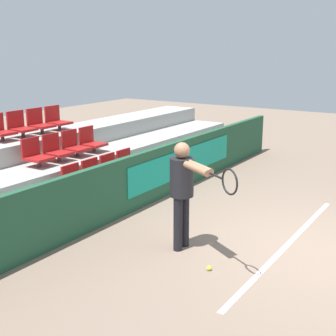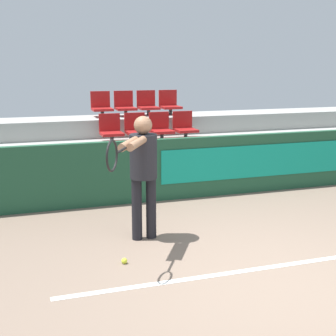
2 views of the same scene
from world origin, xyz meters
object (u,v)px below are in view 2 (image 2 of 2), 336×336
at_px(stadium_chair_10, 148,105).
at_px(tennis_ball, 124,261).
at_px(stadium_chair_6, 161,128).
at_px(stadium_chair_9, 125,105).
at_px(stadium_chair_1, 150,157).
at_px(stadium_chair_5, 136,129).
at_px(tennis_player, 142,165).
at_px(stadium_chair_4, 111,130).
at_px(stadium_chair_7, 185,127).
at_px(stadium_chair_2, 177,155).
at_px(stadium_chair_8, 101,106).
at_px(stadium_chair_11, 170,104).
at_px(stadium_chair_3, 202,154).
at_px(stadium_chair_0, 122,159).

distance_m(stadium_chair_10, tennis_ball, 5.31).
bearing_deg(stadium_chair_10, stadium_chair_6, -90.00).
bearing_deg(stadium_chair_9, stadium_chair_1, -90.00).
distance_m(stadium_chair_5, tennis_player, 3.37).
bearing_deg(stadium_chair_4, stadium_chair_7, 0.00).
height_order(stadium_chair_2, stadium_chair_10, stadium_chair_10).
distance_m(stadium_chair_2, stadium_chair_6, 1.04).
distance_m(stadium_chair_2, stadium_chair_5, 1.15).
xyz_separation_m(stadium_chair_10, tennis_player, (-1.24, -4.26, -0.35)).
relative_size(stadium_chair_8, tennis_player, 0.33).
relative_size(stadium_chair_4, stadium_chair_10, 1.00).
relative_size(stadium_chair_5, stadium_chair_11, 1.00).
bearing_deg(stadium_chair_10, tennis_player, -106.20).
bearing_deg(stadium_chair_6, stadium_chair_8, 135.53).
relative_size(stadium_chair_3, stadium_chair_4, 1.00).
relative_size(stadium_chair_1, stadium_chair_5, 1.00).
bearing_deg(stadium_chair_1, stadium_chair_7, 44.47).
height_order(stadium_chair_6, stadium_chair_11, stadium_chair_11).
xyz_separation_m(stadium_chair_3, stadium_chair_10, (-0.49, 1.94, 0.74)).
distance_m(stadium_chair_0, stadium_chair_11, 2.55).
bearing_deg(stadium_chair_2, tennis_player, -118.09).
bearing_deg(stadium_chair_5, tennis_ball, -106.03).
height_order(stadium_chair_0, stadium_chair_10, stadium_chair_10).
height_order(stadium_chair_8, stadium_chair_10, same).
xyz_separation_m(stadium_chair_0, stadium_chair_9, (0.49, 1.94, 0.74)).
relative_size(stadium_chair_7, tennis_player, 0.33).
distance_m(stadium_chair_3, stadium_chair_9, 2.30).
distance_m(stadium_chair_4, stadium_chair_5, 0.49).
bearing_deg(stadium_chair_3, tennis_ball, -125.66).
bearing_deg(stadium_chair_6, stadium_chair_1, -116.99).
bearing_deg(stadium_chair_0, stadium_chair_6, 44.47).
bearing_deg(stadium_chair_3, stadium_chair_4, 146.80).
height_order(stadium_chair_1, tennis_player, tennis_player).
relative_size(stadium_chair_7, stadium_chair_11, 1.00).
bearing_deg(stadium_chair_6, tennis_ball, -112.47).
bearing_deg(stadium_chair_6, stadium_chair_7, 0.00).
xyz_separation_m(stadium_chair_5, stadium_chair_10, (0.49, 0.97, 0.37)).
distance_m(stadium_chair_6, tennis_player, 3.51).
height_order(stadium_chair_2, tennis_ball, stadium_chair_2).
bearing_deg(stadium_chair_4, stadium_chair_8, 90.00).
xyz_separation_m(stadium_chair_0, stadium_chair_6, (0.99, 0.97, 0.37)).
xyz_separation_m(stadium_chair_3, tennis_player, (-1.73, -2.32, 0.38)).
bearing_deg(stadium_chair_7, stadium_chair_6, 180.00).
bearing_deg(stadium_chair_8, stadium_chair_10, 0.00).
bearing_deg(stadium_chair_4, tennis_player, -94.32).
bearing_deg(stadium_chair_4, stadium_chair_11, 33.20).
xyz_separation_m(stadium_chair_4, tennis_ball, (-0.63, -3.92, -0.92)).
relative_size(stadium_chair_0, tennis_ball, 7.83).
bearing_deg(stadium_chair_1, stadium_chair_0, 180.00).
bearing_deg(stadium_chair_11, stadium_chair_6, -116.99).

